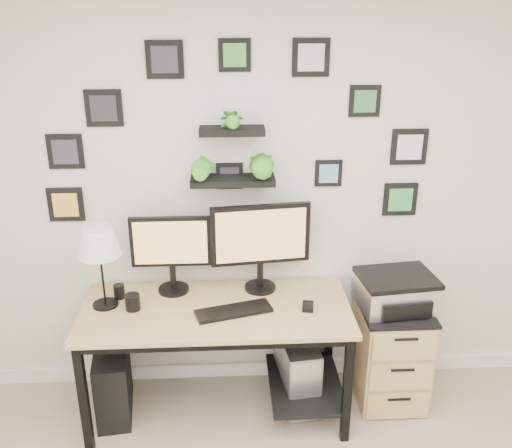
{
  "coord_description": "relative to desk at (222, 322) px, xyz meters",
  "views": [
    {
      "loc": [
        -0.34,
        -1.32,
        2.48
      ],
      "look_at": [
        -0.17,
        1.83,
        1.2
      ],
      "focal_mm": 40.0,
      "sensor_mm": 36.0,
      "label": 1
    }
  ],
  "objects": [
    {
      "name": "keyboard",
      "position": [
        0.07,
        -0.1,
        0.13
      ],
      "size": [
        0.47,
        0.26,
        0.02
      ],
      "primitive_type": "cube",
      "rotation": [
        0.0,
        0.0,
        0.27
      ],
      "color": "black",
      "rests_on": "desk"
    },
    {
      "name": "pc_tower_grey",
      "position": [
        0.47,
        0.04,
        -0.39
      ],
      "size": [
        0.26,
        0.49,
        0.46
      ],
      "color": "gray",
      "rests_on": "ground"
    },
    {
      "name": "wall_decor",
      "position": [
        0.11,
        0.27,
        1.04
      ],
      "size": [
        2.3,
        0.18,
        1.07
      ],
      "color": "black",
      "rests_on": "ground"
    },
    {
      "name": "desk",
      "position": [
        0.0,
        0.0,
        0.0
      ],
      "size": [
        1.6,
        0.7,
        0.75
      ],
      "color": "tan",
      "rests_on": "ground"
    },
    {
      "name": "pc_tower_black",
      "position": [
        -0.69,
        -0.01,
        -0.4
      ],
      "size": [
        0.25,
        0.47,
        0.45
      ],
      "primitive_type": "cube",
      "rotation": [
        0.0,
        0.0,
        0.12
      ],
      "color": "black",
      "rests_on": "ground"
    },
    {
      "name": "room",
      "position": [
        0.38,
        0.32,
        -0.58
      ],
      "size": [
        4.0,
        4.0,
        4.0
      ],
      "color": "tan",
      "rests_on": "ground"
    },
    {
      "name": "mouse",
      "position": [
        0.51,
        -0.07,
        0.14
      ],
      "size": [
        0.08,
        0.11,
        0.03
      ],
      "primitive_type": "cube",
      "rotation": [
        0.0,
        0.0,
        -0.17
      ],
      "color": "black",
      "rests_on": "desk"
    },
    {
      "name": "monitor_left",
      "position": [
        -0.3,
        0.18,
        0.42
      ],
      "size": [
        0.49,
        0.19,
        0.5
      ],
      "color": "black",
      "rests_on": "desk"
    },
    {
      "name": "mug",
      "position": [
        -0.52,
        -0.03,
        0.17
      ],
      "size": [
        0.09,
        0.09,
        0.1
      ],
      "primitive_type": "cylinder",
      "color": "black",
      "rests_on": "desk"
    },
    {
      "name": "table_lamp",
      "position": [
        -0.69,
        0.03,
        0.53
      ],
      "size": [
        0.25,
        0.25,
        0.5
      ],
      "color": "black",
      "rests_on": "desk"
    },
    {
      "name": "monitor_right",
      "position": [
        0.24,
        0.18,
        0.46
      ],
      "size": [
        0.61,
        0.22,
        0.57
      ],
      "color": "black",
      "rests_on": "desk"
    },
    {
      "name": "pen_cup",
      "position": [
        -0.62,
        0.12,
        0.17
      ],
      "size": [
        0.07,
        0.07,
        0.09
      ],
      "primitive_type": "cylinder",
      "color": "black",
      "rests_on": "desk"
    },
    {
      "name": "file_cabinet",
      "position": [
        1.07,
        0.06,
        -0.29
      ],
      "size": [
        0.43,
        0.53,
        0.67
      ],
      "color": "tan",
      "rests_on": "ground"
    },
    {
      "name": "printer",
      "position": [
        1.08,
        0.07,
        0.15
      ],
      "size": [
        0.49,
        0.41,
        0.21
      ],
      "color": "silver",
      "rests_on": "file_cabinet"
    }
  ]
}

